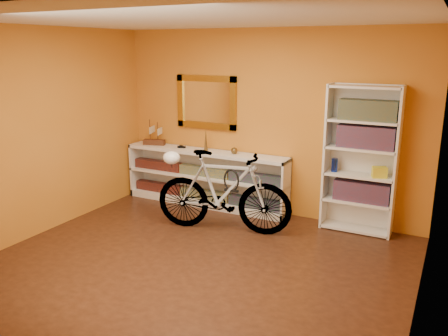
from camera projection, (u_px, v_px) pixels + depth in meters
The scene contains 24 objects.
floor at pixel (195, 266), 5.07m from camera, with size 4.50×4.00×0.01m, color black.
ceiling at pixel (191, 18), 4.41m from camera, with size 4.50×4.00×0.01m, color silver.
back_wall at pixel (266, 123), 6.46m from camera, with size 4.50×0.01×2.60m, color #B8691B.
left_wall at pixel (39, 133), 5.74m from camera, with size 0.01×4.00×2.60m, color #B8691B.
right_wall at pixel (430, 178), 3.74m from camera, with size 0.01×4.00×2.60m, color #B8691B.
gilt_mirror at pixel (206, 102), 6.79m from camera, with size 0.98×0.06×0.78m, color olive.
wall_socket at pixel (325, 204), 6.31m from camera, with size 0.09×0.01×0.09m, color silver.
console_unit at pixel (205, 178), 6.92m from camera, with size 2.60×0.35×0.85m, color silver, non-canonical shape.
cd_row_lower at pixel (205, 194), 6.97m from camera, with size 2.50×0.13×0.14m, color black.
cd_row_upper at pixel (205, 171), 6.87m from camera, with size 2.50×0.13×0.14m, color navy.
model_ship at pixel (154, 132), 7.17m from camera, with size 0.34×0.13×0.40m, color #3D1F11, non-canonical shape.
toy_car at pixel (182, 148), 6.99m from camera, with size 0.00×0.00×0.00m, color black.
bronze_ornament at pixel (206, 140), 6.76m from camera, with size 0.06×0.06×0.32m, color brown.
decorative_orb at pixel (234, 151), 6.58m from camera, with size 0.10×0.10×0.10m, color brown.
bookcase at pixel (360, 160), 5.81m from camera, with size 0.90×0.30×1.90m, color silver, non-canonical shape.
book_row_a at pixel (362, 191), 5.89m from camera, with size 0.70×0.22×0.26m, color maroon.
book_row_b at pixel (366, 137), 5.71m from camera, with size 0.70×0.22×0.28m, color maroon.
book_row_c at pixel (368, 110), 5.62m from camera, with size 0.70×0.22×0.25m, color #16484F.
travel_mug at pixel (334, 165), 5.96m from camera, with size 0.08×0.08×0.18m, color navy.
red_tin at pixel (348, 110), 5.77m from camera, with size 0.16×0.16×0.20m, color maroon.
yellow_bag at pixel (379, 172), 5.69m from camera, with size 0.17×0.12×0.14m, color gold.
bicycle at pixel (223, 192), 5.90m from camera, with size 1.82×0.47×1.07m, color silver.
helmet at pixel (172, 158), 5.97m from camera, with size 0.23×0.22×0.17m, color white.
u_lock at pixel (231, 180), 5.83m from camera, with size 0.22×0.22×0.02m, color black.
Camera 1 is at (2.41, -3.97, 2.33)m, focal length 36.74 mm.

